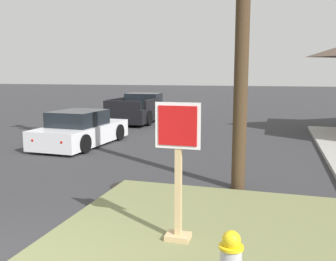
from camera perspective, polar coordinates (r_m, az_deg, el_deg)
The scene contains 5 objects.
grass_corner_patch at distance 5.86m, azimuth 5.41°, elevation -16.30°, with size 4.66×4.94×0.08m, color olive.
stop_sign at distance 5.39m, azimuth 1.57°, elevation -7.20°, with size 0.66×0.28×2.04m.
manhole_cover at distance 8.52m, azimuth -6.49°, elevation -8.48°, with size 0.70×0.70×0.02m, color black.
parked_sedan_white at distance 13.54m, azimuth -13.27°, elevation 0.06°, with size 2.01×4.10×1.25m.
pickup_truck_black at distance 20.04m, azimuth -4.33°, elevation 3.20°, with size 2.32×5.31×1.48m.
Camera 1 is at (3.16, -3.34, 2.51)m, focal length 39.53 mm.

